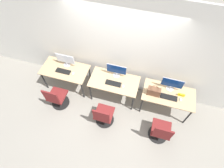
# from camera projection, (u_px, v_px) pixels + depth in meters

# --- Properties ---
(ground_plane) EXTENTS (20.00, 20.00, 0.00)m
(ground_plane) POSITION_uv_depth(u_px,v_px,m) (111.00, 105.00, 4.86)
(ground_plane) COLOR gray
(wall_back) EXTENTS (12.00, 0.05, 2.80)m
(wall_back) POSITION_uv_depth(u_px,v_px,m) (120.00, 49.00, 4.13)
(wall_back) COLOR silver
(wall_back) RESTS_ON ground_plane
(desk_left) EXTENTS (1.26, 0.66, 0.72)m
(desk_left) POSITION_uv_depth(u_px,v_px,m) (65.00, 71.00, 4.73)
(desk_left) COLOR tan
(desk_left) RESTS_ON ground_plane
(monitor_left) EXTENTS (0.52, 0.18, 0.38)m
(monitor_left) POSITION_uv_depth(u_px,v_px,m) (65.00, 60.00, 4.58)
(monitor_left) COLOR #B2B2B7
(monitor_left) RESTS_ON desk_left
(keyboard_left) EXTENTS (0.40, 0.15, 0.02)m
(keyboard_left) POSITION_uv_depth(u_px,v_px,m) (63.00, 71.00, 4.61)
(keyboard_left) COLOR black
(keyboard_left) RESTS_ON desk_left
(mouse_left) EXTENTS (0.06, 0.09, 0.03)m
(mouse_left) POSITION_uv_depth(u_px,v_px,m) (73.00, 73.00, 4.57)
(mouse_left) COLOR silver
(mouse_left) RESTS_ON desk_left
(office_chair_left) EXTENTS (0.48, 0.48, 0.87)m
(office_chair_left) POSITION_uv_depth(u_px,v_px,m) (57.00, 98.00, 4.59)
(office_chair_left) COLOR black
(office_chair_left) RESTS_ON ground_plane
(desk_center) EXTENTS (1.26, 0.66, 0.72)m
(desk_center) POSITION_uv_depth(u_px,v_px,m) (114.00, 83.00, 4.51)
(desk_center) COLOR tan
(desk_center) RESTS_ON ground_plane
(monitor_center) EXTENTS (0.52, 0.18, 0.38)m
(monitor_center) POSITION_uv_depth(u_px,v_px,m) (116.00, 70.00, 4.38)
(monitor_center) COLOR #B2B2B7
(monitor_center) RESTS_ON desk_center
(keyboard_center) EXTENTS (0.40, 0.15, 0.02)m
(keyboard_center) POSITION_uv_depth(u_px,v_px,m) (113.00, 83.00, 4.39)
(keyboard_center) COLOR black
(keyboard_center) RESTS_ON desk_center
(mouse_center) EXTENTS (0.06, 0.09, 0.03)m
(mouse_center) POSITION_uv_depth(u_px,v_px,m) (123.00, 86.00, 4.34)
(mouse_center) COLOR silver
(mouse_center) RESTS_ON desk_center
(office_chair_center) EXTENTS (0.48, 0.48, 0.87)m
(office_chair_center) POSITION_uv_depth(u_px,v_px,m) (104.00, 116.00, 4.31)
(office_chair_center) COLOR black
(office_chair_center) RESTS_ON ground_plane
(desk_right) EXTENTS (1.26, 0.66, 0.72)m
(desk_right) POSITION_uv_depth(u_px,v_px,m) (168.00, 96.00, 4.29)
(desk_right) COLOR tan
(desk_right) RESTS_ON ground_plane
(monitor_right) EXTENTS (0.52, 0.18, 0.38)m
(monitor_right) POSITION_uv_depth(u_px,v_px,m) (172.00, 84.00, 4.15)
(monitor_right) COLOR #B2B2B7
(monitor_right) RESTS_ON desk_right
(keyboard_right) EXTENTS (0.40, 0.15, 0.02)m
(keyboard_right) POSITION_uv_depth(u_px,v_px,m) (169.00, 97.00, 4.17)
(keyboard_right) COLOR black
(keyboard_right) RESTS_ON desk_right
(mouse_right) EXTENTS (0.06, 0.09, 0.03)m
(mouse_right) POSITION_uv_depth(u_px,v_px,m) (181.00, 100.00, 4.12)
(mouse_right) COLOR silver
(mouse_right) RESTS_ON desk_right
(office_chair_right) EXTENTS (0.48, 0.48, 0.87)m
(office_chair_right) POSITION_uv_depth(u_px,v_px,m) (160.00, 132.00, 4.08)
(office_chair_right) COLOR black
(office_chair_right) RESTS_ON ground_plane
(handbag) EXTENTS (0.30, 0.18, 0.25)m
(handbag) POSITION_uv_depth(u_px,v_px,m) (154.00, 91.00, 4.14)
(handbag) COLOR brown
(handbag) RESTS_ON desk_right
(placard_right) EXTENTS (0.16, 0.03, 0.08)m
(placard_right) POSITION_uv_depth(u_px,v_px,m) (181.00, 95.00, 4.17)
(placard_right) COLOR yellow
(placard_right) RESTS_ON desk_right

